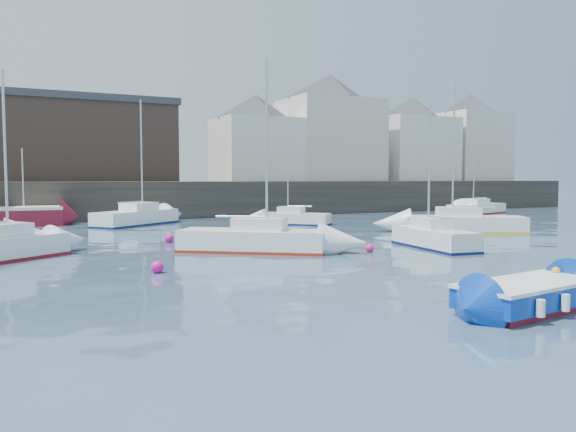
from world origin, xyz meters
name	(u,v)px	position (x,y,z in m)	size (l,w,h in m)	color
water	(478,295)	(0.00, 0.00, 0.00)	(220.00, 220.00, 0.00)	#2D4760
quay_wall	(166,199)	(0.00, 35.00, 1.50)	(90.00, 5.00, 3.00)	#28231E
land_strip	(126,195)	(0.00, 53.00, 1.40)	(90.00, 32.00, 2.80)	#28231E
bldg_east_a	(330,128)	(20.00, 42.00, 8.81)	(13.36, 13.36, 11.80)	beige
bldg_east_b	(412,139)	(31.00, 41.50, 7.87)	(11.88, 11.88, 9.95)	white
bldg_east_c	(470,137)	(40.00, 41.50, 8.37)	(11.14, 11.14, 10.95)	beige
bldg_east_d	(256,138)	(11.00, 41.50, 7.36)	(11.14, 11.14, 8.95)	white
warehouse	(78,142)	(-6.00, 43.00, 6.62)	(16.40, 10.40, 7.60)	#3D2D26
blue_dinghy	(529,294)	(-0.32, -2.00, 0.42)	(4.15, 2.31, 0.75)	maroon
sailboat_b	(253,239)	(-2.02, 11.39, 0.55)	(6.55, 5.57, 8.46)	white
sailboat_c	(434,237)	(6.04, 8.81, 0.52)	(2.33, 5.31, 6.76)	white
sailboat_d	(463,223)	(12.95, 14.13, 0.55)	(7.23, 5.68, 9.07)	white
sailboat_f	(294,218)	(6.29, 23.72, 0.46)	(4.68, 4.70, 6.53)	white
sailboat_g	(477,208)	(26.88, 26.99, 0.51)	(7.45, 4.30, 8.99)	white
sailboat_h	(136,217)	(-3.80, 28.27, 0.57)	(6.74, 5.91, 8.79)	white
buoy_near	(157,273)	(-7.20, 7.68, 0.00)	(0.44, 0.44, 0.44)	#EC108B
buoy_mid	(370,252)	(2.55, 8.98, 0.00)	(0.38, 0.38, 0.38)	#EC108B
buoy_far	(169,242)	(-4.47, 16.67, 0.00)	(0.45, 0.45, 0.45)	#EC108B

